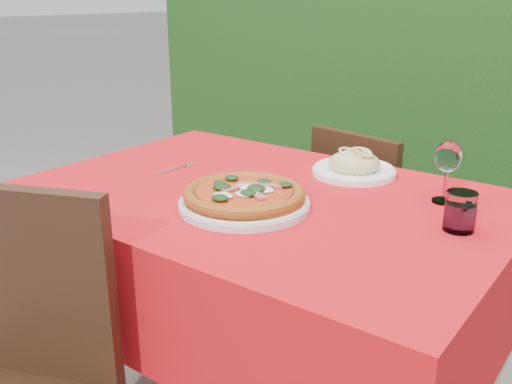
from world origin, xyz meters
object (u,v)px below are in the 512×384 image
Objects in this scene: chair_near at (10,374)px; fork at (171,170)px; chair_far at (365,221)px; water_glass at (460,213)px; wine_glass at (448,159)px; pizza_plate at (244,197)px; pasta_plate at (354,166)px.

chair_near reaches higher than fork.
chair_near is at bearing 93.28° from chair_far.
chair_far is 8.95× the size of water_glass.
wine_glass reaches higher than water_glass.
chair_near is 0.64m from pizza_plate.
wine_glass is at bearing 144.14° from chair_far.
chair_far is 0.84m from water_glass.
chair_near is at bearing -132.69° from water_glass.
chair_near is 1.02m from pasta_plate.
chair_near is 0.72m from fork.
chair_near reaches higher than pizza_plate.
pizza_plate is 0.38m from fork.
pasta_plate is 1.43× the size of fork.
wine_glass reaches higher than fork.
pizza_plate is (0.19, 0.54, 0.27)m from chair_near.
chair_near is at bearing -123.10° from wine_glass.
chair_far is at bearing 133.76° from wine_glass.
water_glass reaches higher than pizza_plate.
wine_glass is at bearing -14.05° from pasta_plate.
pizza_plate reaches higher than chair_far.
fork is at bearing -147.44° from pasta_plate.
pasta_plate is 0.44m from water_glass.
pasta_plate is (0.09, 0.40, -0.00)m from pizza_plate.
chair_far is 0.82m from pizza_plate.
pasta_plate is at bearing 50.88° from chair_near.
chair_near is 1.01m from water_glass.
pasta_plate is at bearing 165.95° from wine_glass.
pasta_plate is (0.28, 0.95, 0.27)m from chair_near.
chair_far is at bearing 92.44° from pizza_plate.
fork is at bearing -176.07° from water_glass.
pasta_plate is at bearing 38.23° from fork.
wine_glass is at bearing 41.54° from pizza_plate.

